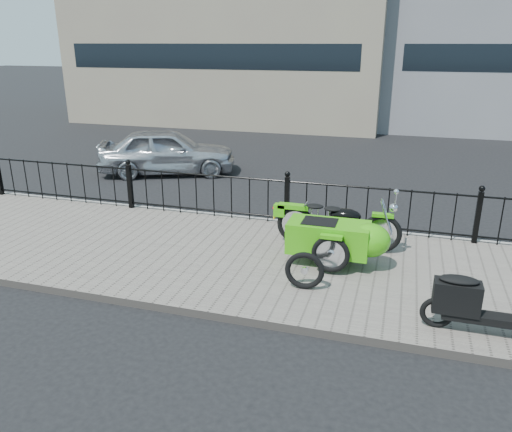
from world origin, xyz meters
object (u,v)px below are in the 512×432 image
(motorcycle_sidecar, at_px, (341,235))
(spare_tire, at_px, (304,271))
(scooter, at_px, (478,304))
(sedan_car, at_px, (167,151))

(motorcycle_sidecar, height_order, spare_tire, motorcycle_sidecar)
(scooter, bearing_deg, motorcycle_sidecar, 139.13)
(motorcycle_sidecar, distance_m, spare_tire, 1.18)
(scooter, bearing_deg, spare_tire, 166.60)
(scooter, distance_m, sedan_car, 9.96)
(motorcycle_sidecar, distance_m, scooter, 2.53)
(motorcycle_sidecar, height_order, sedan_car, sedan_car)
(scooter, distance_m, spare_tire, 2.34)
(motorcycle_sidecar, bearing_deg, scooter, -40.87)
(spare_tire, xyz_separation_m, sedan_car, (-5.19, 6.05, 0.23))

